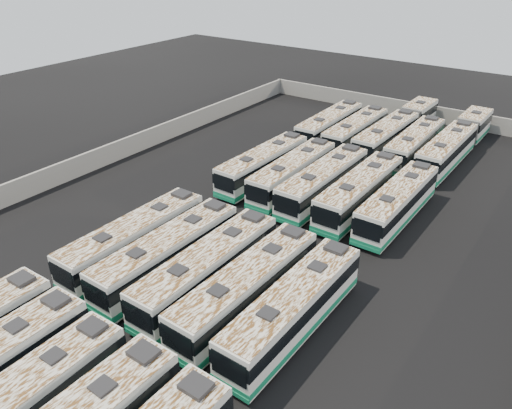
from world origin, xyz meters
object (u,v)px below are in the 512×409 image
at_px(bus_midback_far_left, 263,165).
at_px(bus_midback_far_right, 397,203).
at_px(bus_midfront_right, 247,288).
at_px(bus_midback_center, 323,182).
at_px(bus_midfront_left, 168,254).
at_px(bus_back_far_left, 329,126).
at_px(bus_midfront_center, 208,269).
at_px(bus_back_right, 414,145).
at_px(bus_back_far_right, 456,142).
at_px(bus_midback_left, 293,173).
at_px(bus_midfront_far_right, 293,309).
at_px(bus_midfront_far_left, 135,239).
at_px(bus_midback_right, 360,192).
at_px(bus_back_center, 397,129).
at_px(bus_back_left, 355,132).

height_order(bus_midback_far_left, bus_midback_far_right, bus_midback_far_right).
height_order(bus_midfront_right, bus_midback_center, bus_midback_center).
bearing_deg(bus_midfront_right, bus_midfront_left, -178.45).
bearing_deg(bus_back_far_left, bus_midback_far_left, -90.52).
distance_m(bus_midfront_center, bus_back_right, 31.52).
bearing_deg(bus_back_far_left, bus_midfront_center, -77.83).
relative_size(bus_back_right, bus_back_far_right, 0.63).
bearing_deg(bus_midback_far_right, bus_back_far_right, 90.64).
bearing_deg(bus_midfront_center, bus_midback_left, 101.64).
bearing_deg(bus_midfront_far_right, bus_back_right, 97.05).
xyz_separation_m(bus_midfront_left, bus_midback_far_right, (10.64, 17.26, -0.03)).
relative_size(bus_midfront_far_left, bus_midfront_far_right, 1.00).
relative_size(bus_back_far_left, bus_back_far_right, 0.64).
xyz_separation_m(bus_midback_far_left, bus_midback_right, (10.61, -0.09, 0.07)).
xyz_separation_m(bus_midfront_far_right, bus_midback_far_left, (-14.11, 17.21, -0.04)).
bearing_deg(bus_midfront_far_left, bus_midback_far_right, 51.09).
xyz_separation_m(bus_midfront_far_left, bus_back_far_right, (14.07, 35.04, -0.00)).
height_order(bus_midfront_right, bus_back_right, bus_midfront_right).
height_order(bus_midfront_far_left, bus_back_center, bus_back_center).
bearing_deg(bus_midfront_left, bus_midfront_right, 0.88).
bearing_deg(bus_back_center, bus_midfront_left, -94.90).
xyz_separation_m(bus_midfront_far_left, bus_midback_right, (10.57, 17.21, 0.03)).
relative_size(bus_back_far_left, bus_back_right, 1.01).
relative_size(bus_midback_far_right, bus_back_center, 0.63).
xyz_separation_m(bus_midfront_left, bus_back_left, (-0.03, 31.46, -0.04)).
xyz_separation_m(bus_midfront_center, bus_midback_center, (-0.15, 16.89, 0.00)).
relative_size(bus_midfront_right, bus_midback_center, 1.00).
xyz_separation_m(bus_midfront_center, bus_back_center, (0.05, 35.02, -0.03)).
xyz_separation_m(bus_midfront_far_left, bus_midfront_left, (3.47, 0.01, 0.01)).
relative_size(bus_midback_far_left, bus_midback_right, 0.97).
relative_size(bus_midfront_far_left, bus_back_center, 0.64).
bearing_deg(bus_back_far_right, bus_midback_far_left, -127.50).
xyz_separation_m(bus_back_center, bus_back_far_right, (6.93, -0.17, -0.00)).
xyz_separation_m(bus_back_far_left, bus_back_far_right, (14.16, 3.45, 0.01)).
height_order(bus_back_far_left, bus_back_far_right, bus_back_far_right).
relative_size(bus_midfront_center, bus_midback_far_right, 1.03).
distance_m(bus_midback_far_left, bus_back_center, 19.31).
distance_m(bus_midfront_center, bus_midback_far_left, 18.53).
distance_m(bus_midfront_far_right, bus_midback_far_left, 22.26).
xyz_separation_m(bus_midback_left, bus_midback_right, (7.05, -0.01, 0.05)).
height_order(bus_midfront_right, bus_back_left, bus_midfront_right).
height_order(bus_back_left, bus_back_center, bus_back_center).
height_order(bus_midfront_center, bus_back_right, bus_midfront_center).
relative_size(bus_midback_left, bus_back_right, 1.01).
distance_m(bus_midback_far_left, bus_back_left, 14.59).
bearing_deg(bus_back_far_right, bus_midfront_center, -100.34).
xyz_separation_m(bus_back_right, bus_back_far_right, (3.53, 3.51, 0.03)).
relative_size(bus_midback_left, bus_back_far_right, 0.64).
height_order(bus_midback_far_right, bus_back_far_right, bus_back_far_right).
bearing_deg(bus_midback_center, bus_midback_far_left, 178.76).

